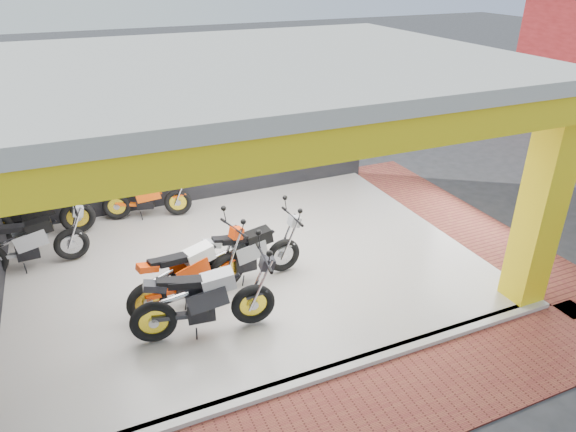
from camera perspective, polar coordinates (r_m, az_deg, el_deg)
name	(u,v)px	position (r m, az deg, el deg)	size (l,w,h in m)	color
ground	(292,332)	(7.90, 0.44, -12.79)	(80.00, 80.00, 0.00)	#2D2D30
showroom_floor	(247,264)	(9.39, -4.54, -5.39)	(8.00, 6.00, 0.10)	silver
showroom_ceiling	(239,64)	(8.10, -5.47, 16.44)	(8.40, 6.40, 0.20)	beige
back_wall	(197,128)	(11.43, -10.10, 9.62)	(8.20, 0.20, 3.50)	black
corner_column	(542,204)	(8.54, 26.42, 1.20)	(0.50, 0.50, 3.50)	yellow
header_beam_front	(331,141)	(5.48, 4.84, 8.30)	(8.40, 0.30, 0.40)	yellow
header_beam_right	(449,65)	(10.12, 17.49, 15.70)	(0.30, 6.40, 0.40)	yellow
floor_kerb	(323,375)	(7.18, 3.89, -17.19)	(8.00, 0.20, 0.10)	silver
paver_front	(352,420)	(6.74, 7.12, -21.54)	(9.00, 1.40, 0.03)	maroon
paver_right	(458,219)	(11.64, 18.33, -0.27)	(1.40, 7.00, 0.03)	maroon
moto_hero	(226,255)	(8.35, -6.94, -4.29)	(2.13, 0.79, 1.30)	#FF410A
moto_row_a	(252,286)	(7.52, -3.97, -7.77)	(2.21, 0.82, 1.35)	black
moto_row_b	(283,240)	(8.75, -0.54, -2.70)	(2.06, 0.76, 1.26)	#A7A9AE
moto_row_c	(177,190)	(11.00, -12.26, 2.84)	(1.94, 0.72, 1.18)	#FF560A
moto_row_d	(69,230)	(9.89, -23.19, -1.39)	(2.05, 0.76, 1.25)	#9FA2A7
moto_row_e	(75,202)	(10.82, -22.62, 1.43)	(2.24, 0.83, 1.37)	black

